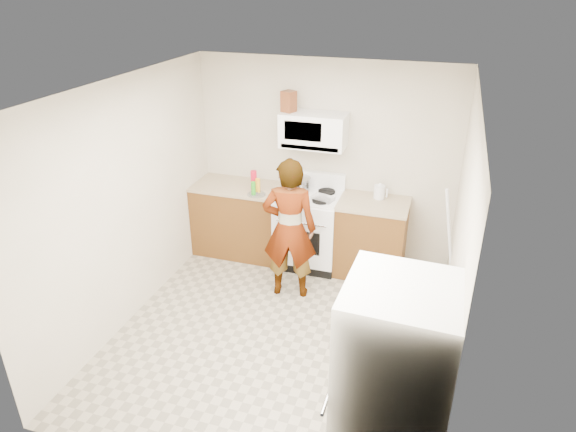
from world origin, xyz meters
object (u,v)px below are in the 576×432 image
at_px(saucepan, 300,183).
at_px(kettle, 379,192).
at_px(fridge, 392,397).
at_px(microwave, 314,130).
at_px(gas_range, 309,228).
at_px(person, 289,229).

bearing_deg(saucepan, kettle, 2.45).
bearing_deg(fridge, microwave, 116.67).
relative_size(microwave, fridge, 0.45).
bearing_deg(kettle, fridge, -59.34).
relative_size(gas_range, saucepan, 4.47).
bearing_deg(microwave, fridge, -65.69).
relative_size(person, saucepan, 6.49).
height_order(microwave, saucepan, microwave).
height_order(gas_range, person, person).
xyz_separation_m(person, fridge, (1.39, -2.16, 0.03)).
distance_m(gas_range, microwave, 1.22).
xyz_separation_m(gas_range, saucepan, (-0.15, 0.10, 0.54)).
relative_size(microwave, kettle, 4.78).
relative_size(microwave, person, 0.46).
relative_size(fridge, kettle, 10.70).
distance_m(person, saucepan, 0.88).
height_order(gas_range, fridge, fridge).
height_order(kettle, saucepan, kettle).
xyz_separation_m(fridge, kettle, (-0.55, 3.05, 0.16)).
relative_size(person, kettle, 10.31).
bearing_deg(fridge, gas_range, 117.61).
distance_m(person, kettle, 1.23).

